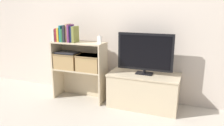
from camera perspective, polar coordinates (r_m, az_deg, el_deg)
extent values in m
plane|color=#BCB2A3|center=(3.04, -1.02, -11.55)|extent=(16.00, 16.00, 0.00)
cube|color=beige|center=(3.21, 2.27, 12.00)|extent=(10.00, 0.05, 2.40)
cube|color=#CCB793|center=(3.04, 8.26, -7.19)|extent=(0.92, 0.46, 0.44)
cube|color=#CCB793|center=(2.96, 8.42, -3.00)|extent=(0.94, 0.48, 0.02)
cube|color=black|center=(2.96, 8.43, -2.68)|extent=(0.22, 0.14, 0.02)
cylinder|color=black|center=(2.95, 8.45, -2.17)|extent=(0.04, 0.04, 0.04)
cube|color=black|center=(2.89, 8.64, 2.89)|extent=(0.73, 0.04, 0.49)
cube|color=black|center=(2.87, 8.55, 2.82)|extent=(0.67, 0.00, 0.43)
cube|color=#CCB793|center=(3.48, -13.76, -4.54)|extent=(0.02, 0.30, 0.46)
cube|color=#CCB793|center=(3.13, -2.30, -6.26)|extent=(0.02, 0.30, 0.46)
cube|color=#CCB793|center=(3.40, -7.21, -4.67)|extent=(0.73, 0.02, 0.46)
cube|color=#CCB793|center=(3.22, -8.48, -1.69)|extent=(0.73, 0.30, 0.02)
cube|color=#CCB793|center=(3.37, -14.18, 2.38)|extent=(0.02, 0.30, 0.40)
cube|color=#CCB793|center=(3.00, -2.38, 1.40)|extent=(0.02, 0.30, 0.40)
cube|color=#CCB793|center=(3.29, -7.44, 2.41)|extent=(0.73, 0.02, 0.40)
cube|color=#CCB793|center=(3.13, -8.75, 5.29)|extent=(0.73, 0.30, 0.02)
cube|color=silver|center=(3.27, -14.43, 7.08)|extent=(0.03, 0.15, 0.17)
cube|color=maroon|center=(3.25, -13.90, 7.18)|extent=(0.03, 0.14, 0.19)
cube|color=gold|center=(3.22, -13.35, 7.25)|extent=(0.03, 0.15, 0.20)
cube|color=#1E7075|center=(3.20, -12.86, 7.53)|extent=(0.03, 0.14, 0.23)
cube|color=#286638|center=(3.19, -12.35, 7.13)|extent=(0.02, 0.16, 0.18)
cube|color=#232328|center=(3.17, -11.87, 7.56)|extent=(0.03, 0.16, 0.23)
cube|color=tan|center=(3.15, -11.32, 7.73)|extent=(0.03, 0.12, 0.25)
cube|color=#6B2D66|center=(3.13, -10.78, 7.63)|extent=(0.03, 0.16, 0.24)
cube|color=navy|center=(3.11, -10.27, 7.42)|extent=(0.03, 0.12, 0.22)
cube|color=olive|center=(3.09, -9.60, 7.41)|extent=(0.04, 0.15, 0.22)
cube|color=white|center=(2.98, -3.32, 6.09)|extent=(0.05, 0.03, 0.09)
cylinder|color=silver|center=(2.97, -3.34, 7.28)|extent=(0.01, 0.01, 0.03)
cube|color=tan|center=(3.27, -11.48, 0.63)|extent=(0.33, 0.26, 0.22)
cube|color=olive|center=(3.25, -11.56, 2.34)|extent=(0.34, 0.26, 0.02)
cube|color=tan|center=(3.09, -5.75, 0.07)|extent=(0.33, 0.26, 0.22)
cube|color=olive|center=(3.07, -5.80, 1.87)|extent=(0.34, 0.26, 0.02)
cube|color=#2D2D33|center=(3.24, -11.58, 2.72)|extent=(0.31, 0.21, 0.02)
cylinder|color=#99999E|center=(3.24, -11.59, 2.92)|extent=(0.02, 0.02, 0.00)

